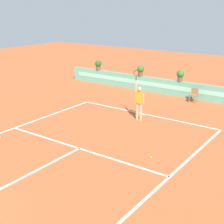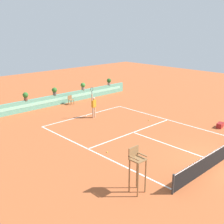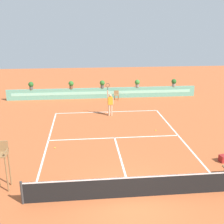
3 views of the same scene
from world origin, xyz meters
name	(u,v)px [view 3 (image 3 of 3)]	position (x,y,z in m)	size (l,w,h in m)	color
ground_plane	(115,140)	(0.00, 6.00, 0.00)	(60.00, 60.00, 0.00)	#B2562D
court_lines	(114,136)	(0.00, 6.72, 0.00)	(8.32, 11.94, 0.01)	white
net	(132,186)	(0.00, 0.00, 0.51)	(8.92, 0.10, 1.00)	#333333
back_wall_barrier	(103,93)	(0.00, 16.39, 0.50)	(18.00, 0.21, 1.00)	#60A88E
umpire_chair	(1,160)	(-5.44, 1.26, 1.34)	(0.60, 0.60, 2.14)	olive
ball_kid_chair	(116,95)	(1.21, 15.66, 0.48)	(0.44, 0.44, 0.85)	olive
tennis_player	(110,103)	(0.16, 10.92, 1.05)	(0.62, 0.27, 2.58)	tan
tennis_ball_near_baseline	(55,148)	(-3.61, 5.20, 0.03)	(0.07, 0.07, 0.07)	#CCE033
tennis_ball_mid_court	(156,130)	(2.87, 7.32, 0.03)	(0.07, 0.07, 0.07)	#CCE033
potted_plant_right	(137,83)	(3.30, 16.39, 1.41)	(0.48, 0.48, 0.72)	gray
potted_plant_far_right	(174,82)	(6.91, 16.39, 1.41)	(0.48, 0.48, 0.72)	gray
potted_plant_centre	(102,84)	(-0.07, 16.39, 1.41)	(0.48, 0.48, 0.72)	#514C47
potted_plant_far_left	(31,85)	(-6.68, 16.39, 1.41)	(0.48, 0.48, 0.72)	#514C47
potted_plant_left	(71,84)	(-3.00, 16.39, 1.41)	(0.48, 0.48, 0.72)	brown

